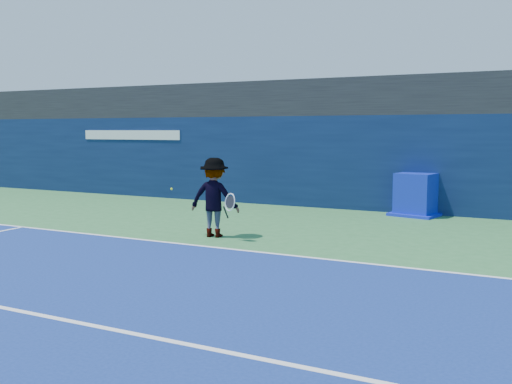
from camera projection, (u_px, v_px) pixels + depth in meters
ground at (88, 275)px, 10.08m from camera, size 80.00×80.00×0.00m
baseline at (182, 244)px, 12.75m from camera, size 24.00×0.10×0.01m
stadium_band at (317, 100)px, 19.92m from camera, size 36.00×3.00×1.20m
back_wall_assembly at (306, 161)px, 19.27m from camera, size 36.00×1.03×3.00m
equipment_cart at (417, 196)px, 17.02m from camera, size 1.57×1.57×1.27m
tennis_player at (214, 197)px, 13.58m from camera, size 1.42×0.87×1.89m
tennis_ball at (171, 189)px, 15.46m from camera, size 0.06×0.06×0.06m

